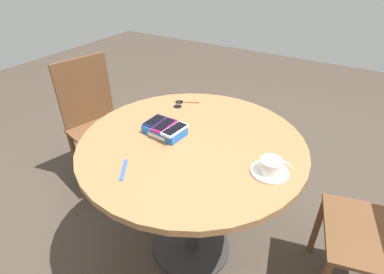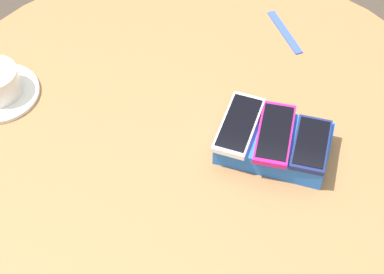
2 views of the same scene
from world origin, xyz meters
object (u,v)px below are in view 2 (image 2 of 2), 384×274
lanyard_strap (285,32)px  phone_navy (311,144)px  phone_box (274,143)px  round_table (192,182)px  phone_magenta (275,134)px  phone_white (239,124)px

lanyard_strap → phone_navy: bearing=104.1°
phone_box → lanyard_strap: bearing=-86.6°
round_table → phone_box: (-0.15, -0.02, 0.14)m
phone_magenta → round_table: bearing=6.5°
phone_magenta → lanyard_strap: bearing=-86.8°
round_table → phone_white: phone_white is taller
phone_magenta → lanyard_strap: phone_magenta is taller
phone_magenta → phone_white: bearing=-6.1°
phone_navy → phone_white: (0.13, -0.02, 0.00)m
phone_box → phone_navy: phone_navy is taller
phone_magenta → phone_navy: bearing=171.6°
phone_navy → phone_magenta: same height
round_table → phone_magenta: phone_magenta is taller
round_table → phone_box: bearing=-173.5°
phone_navy → lanyard_strap: size_ratio=0.87×
phone_box → round_table: bearing=6.5°
phone_box → phone_white: (0.07, -0.01, 0.03)m
lanyard_strap → phone_magenta: bearing=93.2°
lanyard_strap → round_table: bearing=69.0°
round_table → phone_magenta: (-0.14, -0.02, 0.17)m
phone_navy → lanyard_strap: phone_navy is taller
round_table → phone_navy: size_ratio=8.94×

